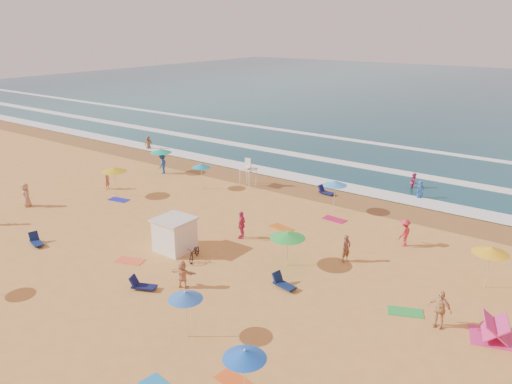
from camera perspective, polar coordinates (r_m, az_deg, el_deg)
The scene contains 12 objects.
ground at distance 32.14m, azimuth -3.15°, elevation -6.06°, with size 220.00×220.00×0.00m, color gold.
ocean at distance 108.95m, azimuth 26.41°, elevation 9.71°, with size 220.00×140.00×0.18m, color #0C4756.
wet_sand at distance 41.85m, azimuth 7.71°, elevation -0.20°, with size 220.00×220.00×0.00m, color olive.
surf_foam at distance 49.44m, azimuth 12.65°, elevation 2.58°, with size 200.00×18.70×0.05m.
cabana at distance 31.43m, azimuth -9.27°, elevation -4.89°, with size 2.00×2.00×2.00m, color white.
cabana_roof at distance 31.02m, azimuth -9.37°, elevation -3.10°, with size 2.20×2.20×0.12m, color silver.
bicycle at distance 30.24m, azimuth -7.06°, elevation -6.91°, with size 0.60×1.72×0.90m, color black.
lifeguard_stand at distance 43.20m, azimuth -0.91°, elevation 2.02°, with size 1.20×1.20×2.10m, color white, non-canonical shape.
beach_umbrellas at distance 29.77m, azimuth 0.85°, elevation -3.65°, with size 50.36×30.94×0.76m.
loungers at distance 27.65m, azimuth -0.19°, elevation -10.00°, with size 49.30×24.41×0.34m.
towels at distance 30.40m, azimuth -7.28°, elevation -7.68°, with size 54.32×20.83×0.03m.
beachgoers at distance 35.99m, azimuth 4.64°, elevation -1.91°, with size 47.90×26.25×2.15m.
Camera 1 is at (18.60, -22.50, 13.45)m, focal length 35.00 mm.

